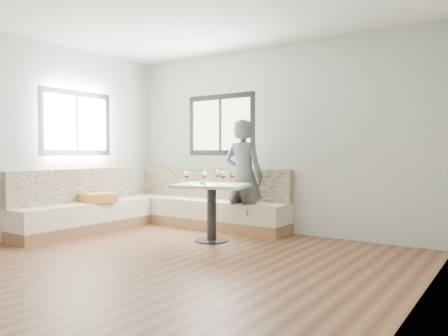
% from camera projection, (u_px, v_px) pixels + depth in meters
% --- Properties ---
extents(room, '(5.01, 5.01, 2.81)m').
position_uv_depth(room, '(155.00, 132.00, 4.66)').
color(room, brown).
rests_on(room, ground).
extents(banquette, '(2.90, 2.80, 0.95)m').
position_uv_depth(banquette, '(153.00, 208.00, 6.83)').
color(banquette, '#996541').
rests_on(banquette, ground).
extents(table, '(1.12, 0.98, 0.77)m').
position_uv_depth(table, '(212.00, 198.00, 5.88)').
color(table, black).
rests_on(table, ground).
extents(person, '(0.62, 0.42, 1.68)m').
position_uv_depth(person, '(244.00, 177.00, 6.41)').
color(person, '#4A5252').
rests_on(person, ground).
extents(olive_ramekin, '(0.10, 0.10, 0.04)m').
position_uv_depth(olive_ramekin, '(202.00, 182.00, 5.91)').
color(olive_ramekin, white).
rests_on(olive_ramekin, table).
extents(wine_glass_a, '(0.08, 0.08, 0.18)m').
position_uv_depth(wine_glass_a, '(187.00, 175.00, 5.81)').
color(wine_glass_a, white).
rests_on(wine_glass_a, table).
extents(wine_glass_b, '(0.08, 0.08, 0.18)m').
position_uv_depth(wine_glass_b, '(204.00, 175.00, 5.71)').
color(wine_glass_b, white).
rests_on(wine_glass_b, table).
extents(wine_glass_c, '(0.08, 0.08, 0.18)m').
position_uv_depth(wine_glass_c, '(223.00, 175.00, 5.72)').
color(wine_glass_c, white).
rests_on(wine_glass_c, table).
extents(wine_glass_d, '(0.08, 0.08, 0.18)m').
position_uv_depth(wine_glass_d, '(218.00, 174.00, 5.99)').
color(wine_glass_d, white).
rests_on(wine_glass_d, table).
extents(wine_glass_e, '(0.08, 0.08, 0.18)m').
position_uv_depth(wine_glass_e, '(232.00, 175.00, 5.90)').
color(wine_glass_e, white).
rests_on(wine_glass_e, table).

